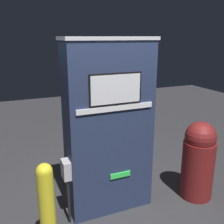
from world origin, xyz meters
name	(u,v)px	position (x,y,z in m)	size (l,w,h in m)	color
ground_plane	(115,213)	(0.00, 0.00, 0.00)	(14.00, 14.00, 0.00)	#2D2D30
gas_pump	(109,128)	(0.00, 0.20, 1.09)	(1.17, 0.44, 2.18)	#232D4C
safety_bollard	(47,211)	(-0.89, -0.37, 0.56)	(0.16, 0.16, 1.06)	yellow
trash_bin	(198,159)	(1.21, -0.08, 0.56)	(0.44, 0.44, 1.10)	maroon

